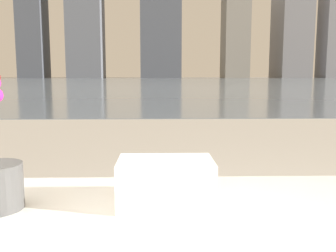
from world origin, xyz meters
TOP-DOWN VIEW (x-y plane):
  - towel_stack at (-0.12, 0.82)m, footprint 0.24×0.16m
  - harbor_water at (0.00, 62.00)m, footprint 180.00×110.00m
  - skyline_tower_0 at (-38.35, 118.00)m, footprint 7.57×9.18m
  - skyline_tower_4 at (41.47, 118.00)m, footprint 9.23×13.75m
  - skyline_tower_5 at (54.93, 118.00)m, footprint 7.45×8.46m

SIDE VIEW (x-z plane):
  - harbor_water at x=0.00m, z-range 0.00..0.01m
  - towel_stack at x=-0.12m, z-range 0.50..0.62m
  - skyline_tower_4 at x=41.47m, z-range 0.00..26.48m
  - skyline_tower_0 at x=-38.35m, z-range 0.00..39.61m
  - skyline_tower_5 at x=54.93m, z-range 0.00..40.34m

